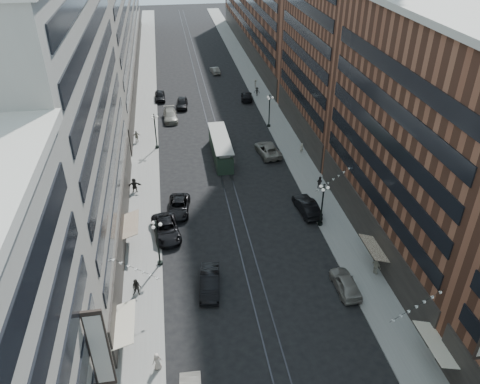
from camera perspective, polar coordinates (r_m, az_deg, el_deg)
ground at (r=77.15m, az=-3.22°, el=7.45°), size 220.00×220.00×0.00m
sidewalk_west at (r=86.09m, az=-11.39°, el=9.61°), size 4.00×180.00×0.15m
sidewalk_east at (r=87.85m, az=3.29°, el=10.66°), size 4.00×180.00×0.15m
rail_west at (r=86.24m, az=-4.45°, el=10.15°), size 0.12×180.00×0.02m
rail_east at (r=86.36m, az=-3.52°, el=10.21°), size 0.12×180.00×0.02m
building_west_mid at (r=47.54m, az=-20.82°, el=7.55°), size 8.00×36.00×28.00m
building_west_far at (r=107.98m, az=-15.43°, el=20.86°), size 8.00×90.00×26.00m
building_east_mid at (r=49.08m, az=21.14°, el=5.64°), size 8.00×30.00×24.00m
building_east_far at (r=118.99m, az=2.74°, el=22.34°), size 8.00×72.00×24.00m
lamppost_sw_far at (r=47.71m, az=-10.01°, el=-5.96°), size 1.03×1.14×5.52m
lamppost_sw_mid at (r=71.04m, az=-10.29°, el=7.45°), size 1.03×1.14×5.52m
lamppost_se_far at (r=53.40m, az=10.00°, el=-1.38°), size 1.03×1.14×5.52m
lamppost_se_mid at (r=77.30m, az=3.60°, el=9.99°), size 1.03×1.14×5.52m
streetcar at (r=68.34m, az=-2.39°, el=5.39°), size 2.48×11.21×3.10m
car_2 at (r=53.07m, az=-8.99°, el=-4.49°), size 3.53×6.32×1.67m
car_4 at (r=46.88m, az=12.75°, el=-10.79°), size 1.99×4.84×1.64m
car_5 at (r=45.87m, az=-3.72°, el=-10.95°), size 2.44×5.39×1.71m
pedestrian_1 at (r=40.06m, az=-10.06°, el=-19.65°), size 0.90×0.71×1.63m
pedestrian_2 at (r=46.03m, az=-12.49°, el=-11.29°), size 0.98×0.68×1.84m
pedestrian_4 at (r=49.07m, az=16.29°, el=-8.69°), size 0.90×1.22×1.90m
car_7 at (r=56.71m, az=-7.50°, el=-1.78°), size 3.20×5.76×1.52m
car_8 at (r=81.69m, az=-8.50°, el=9.21°), size 2.50×5.72×1.64m
car_9 at (r=90.83m, az=-9.75°, el=11.48°), size 1.92×4.73×1.61m
car_10 at (r=56.67m, az=8.13°, el=-1.72°), size 2.41×5.51×1.76m
car_11 at (r=69.27m, az=3.41°, el=5.19°), size 3.50×6.29×1.66m
car_12 at (r=89.75m, az=0.80°, el=11.62°), size 2.70×5.22×1.45m
car_13 at (r=86.72m, az=-7.09°, el=10.71°), size 2.39×5.05×1.67m
car_14 at (r=104.80m, az=-3.07°, el=14.61°), size 1.99×4.35×1.38m
pedestrian_5 at (r=61.25m, az=-12.76°, el=0.82°), size 1.82×0.59×1.94m
pedestrian_6 at (r=74.29m, az=-12.48°, el=6.63°), size 1.21×0.80×1.90m
pedestrian_7 at (r=61.55m, az=9.66°, el=1.20°), size 0.89×0.86×1.65m
pedestrian_8 at (r=69.87m, az=7.50°, el=5.32°), size 0.65×0.50×1.60m
pedestrian_9 at (r=91.34m, az=2.07°, el=12.15°), size 1.14×0.69×1.65m
pedestrian_extra_0 at (r=95.49m, az=1.91°, el=13.06°), size 0.53×1.12×1.69m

